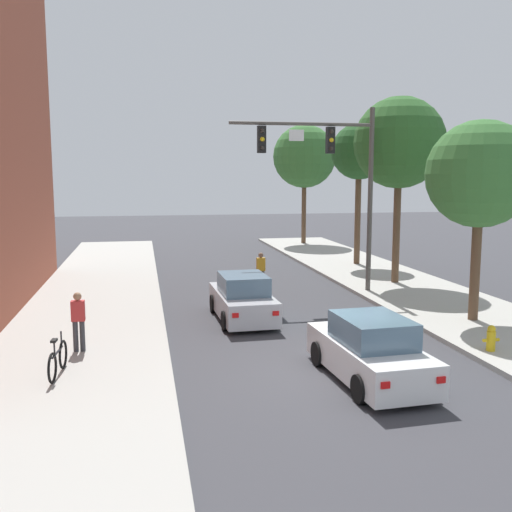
{
  "coord_description": "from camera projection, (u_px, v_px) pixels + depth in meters",
  "views": [
    {
      "loc": [
        -4.63,
        -13.4,
        4.93
      ],
      "look_at": [
        -0.58,
        7.37,
        2.0
      ],
      "focal_mm": 40.97,
      "sensor_mm": 36.0,
      "label": 1
    }
  ],
  "objects": [
    {
      "name": "ground_plane",
      "position": [
        335.0,
        374.0,
        14.58
      ],
      "size": [
        120.0,
        120.0,
        0.0
      ],
      "primitive_type": "plane",
      "color": "#38383D"
    },
    {
      "name": "sidewalk_left",
      "position": [
        64.0,
        389.0,
        13.34
      ],
      "size": [
        5.0,
        60.0,
        0.15
      ],
      "primitive_type": "cube",
      "color": "#A8A59E",
      "rests_on": "ground"
    },
    {
      "name": "traffic_signal_mast",
      "position": [
        332.0,
        166.0,
        23.52
      ],
      "size": [
        5.96,
        0.38,
        7.5
      ],
      "color": "#514C47",
      "rests_on": "sidewalk_right"
    },
    {
      "name": "car_lead_silver",
      "position": [
        243.0,
        299.0,
        19.98
      ],
      "size": [
        1.92,
        4.28,
        1.6
      ],
      "color": "#B7B7BC",
      "rests_on": "ground"
    },
    {
      "name": "car_following_white",
      "position": [
        370.0,
        351.0,
        14.05
      ],
      "size": [
        2.02,
        4.32,
        1.6
      ],
      "color": "silver",
      "rests_on": "ground"
    },
    {
      "name": "pedestrian_sidewalk_left_walker",
      "position": [
        78.0,
        319.0,
        15.88
      ],
      "size": [
        0.36,
        0.22,
        1.64
      ],
      "color": "#333338",
      "rests_on": "sidewalk_left"
    },
    {
      "name": "pedestrian_crossing_road",
      "position": [
        261.0,
        269.0,
        25.16
      ],
      "size": [
        0.36,
        0.22,
        1.64
      ],
      "color": "brown",
      "rests_on": "ground"
    },
    {
      "name": "bicycle_leaning",
      "position": [
        58.0,
        360.0,
        14.0
      ],
      "size": [
        0.24,
        1.77,
        0.98
      ],
      "color": "black",
      "rests_on": "sidewalk_left"
    },
    {
      "name": "fire_hydrant",
      "position": [
        491.0,
        338.0,
        15.98
      ],
      "size": [
        0.48,
        0.24,
        0.72
      ],
      "color": "gold",
      "rests_on": "sidewalk_right"
    },
    {
      "name": "street_tree_nearest",
      "position": [
        480.0,
        175.0,
        18.86
      ],
      "size": [
        3.49,
        3.49,
        6.57
      ],
      "color": "brown",
      "rests_on": "sidewalk_right"
    },
    {
      "name": "street_tree_second",
      "position": [
        399.0,
        143.0,
        25.51
      ],
      "size": [
        4.0,
        4.0,
        8.2
      ],
      "color": "brown",
      "rests_on": "sidewalk_right"
    },
    {
      "name": "street_tree_third",
      "position": [
        359.0,
        153.0,
        31.07
      ],
      "size": [
        2.99,
        2.99,
        7.54
      ],
      "color": "brown",
      "rests_on": "sidewalk_right"
    },
    {
      "name": "street_tree_farthest",
      "position": [
        304.0,
        157.0,
        40.82
      ],
      "size": [
        4.4,
        4.4,
        8.3
      ],
      "color": "brown",
      "rests_on": "sidewalk_right"
    }
  ]
}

